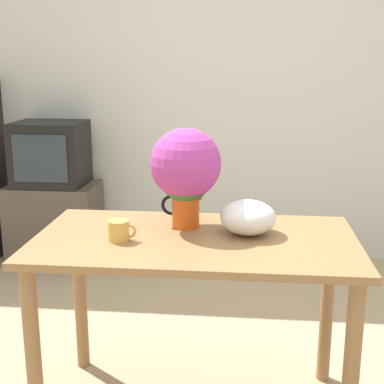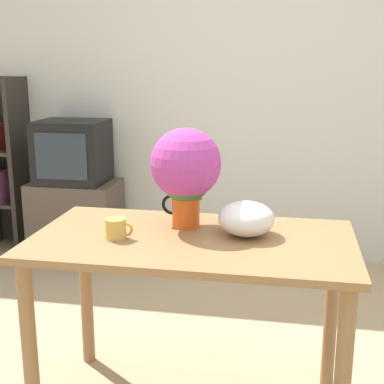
# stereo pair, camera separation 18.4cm
# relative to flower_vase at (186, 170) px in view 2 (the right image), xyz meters

# --- Properties ---
(wall_back) EXTENTS (8.00, 0.05, 2.60)m
(wall_back) POSITION_rel_flower_vase_xyz_m (0.14, 1.84, 0.26)
(wall_back) COLOR silver
(wall_back) RESTS_ON ground_plane
(table) EXTENTS (1.29, 0.71, 0.79)m
(table) POSITION_rel_flower_vase_xyz_m (0.05, -0.14, -0.38)
(table) COLOR olive
(table) RESTS_ON ground_plane
(flower_vase) EXTENTS (0.30, 0.30, 0.42)m
(flower_vase) POSITION_rel_flower_vase_xyz_m (0.00, 0.00, 0.00)
(flower_vase) COLOR #E05619
(flower_vase) RESTS_ON table
(coffee_mug) EXTENTS (0.11, 0.08, 0.08)m
(coffee_mug) POSITION_rel_flower_vase_xyz_m (-0.24, -0.21, -0.21)
(coffee_mug) COLOR gold
(coffee_mug) RESTS_ON table
(white_bowl) EXTENTS (0.23, 0.23, 0.14)m
(white_bowl) POSITION_rel_flower_vase_xyz_m (0.26, -0.07, -0.18)
(white_bowl) COLOR white
(white_bowl) RESTS_ON table
(tv_stand) EXTENTS (0.64, 0.43, 0.60)m
(tv_stand) POSITION_rel_flower_vase_xyz_m (-1.16, 1.53, -0.74)
(tv_stand) COLOR #4C4238
(tv_stand) RESTS_ON ground_plane
(tv_set) EXTENTS (0.49, 0.42, 0.46)m
(tv_set) POSITION_rel_flower_vase_xyz_m (-1.16, 1.52, -0.21)
(tv_set) COLOR black
(tv_set) RESTS_ON tv_stand
(bookshelf) EXTENTS (0.35, 0.34, 1.36)m
(bookshelf) POSITION_rel_flower_vase_xyz_m (-1.81, 1.66, -0.37)
(bookshelf) COLOR #2D2823
(bookshelf) RESTS_ON ground_plane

